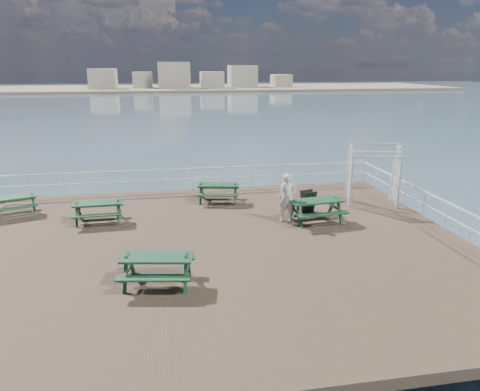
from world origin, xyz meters
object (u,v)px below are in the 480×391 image
object	(u,v)px
picnic_table_a	(13,202)
picnic_table_e	(316,206)
picnic_table_b	(98,208)
picnic_table_d	(157,264)
picnic_table_c	(218,189)
trellis_arbor	(373,177)
person	(287,198)

from	to	relation	value
picnic_table_a	picnic_table_e	distance (m)	12.18
picnic_table_a	picnic_table_b	size ratio (longest dim) A/B	1.13
picnic_table_b	picnic_table_d	distance (m)	5.91
picnic_table_d	picnic_table_e	world-z (taller)	picnic_table_e
picnic_table_b	picnic_table_c	distance (m)	5.22
trellis_arbor	picnic_table_b	bearing A→B (deg)	-163.55
picnic_table_a	picnic_table_b	world-z (taller)	picnic_table_b
picnic_table_a	picnic_table_c	size ratio (longest dim) A/B	1.01
picnic_table_b	picnic_table_d	size ratio (longest dim) A/B	0.85
picnic_table_a	picnic_table_e	bearing A→B (deg)	-31.73
picnic_table_b	picnic_table_d	world-z (taller)	picnic_table_d
picnic_table_c	picnic_table_b	bearing A→B (deg)	-148.55
person	picnic_table_e	bearing A→B (deg)	-9.84
picnic_table_a	picnic_table_d	size ratio (longest dim) A/B	0.96
picnic_table_a	person	xyz separation A→B (m)	(10.76, -2.58, 0.39)
picnic_table_d	trellis_arbor	xyz separation A→B (m)	(9.13, 5.76, 0.59)
picnic_table_c	trellis_arbor	xyz separation A→B (m)	(6.57, -1.48, 0.63)
picnic_table_a	picnic_table_d	bearing A→B (deg)	-67.88
picnic_table_e	person	xyz separation A→B (m)	(-1.10, 0.24, 0.31)
picnic_table_b	picnic_table_c	world-z (taller)	picnic_table_b
picnic_table_d	picnic_table_b	bearing A→B (deg)	122.92
picnic_table_e	trellis_arbor	bearing A→B (deg)	22.93
trellis_arbor	person	xyz separation A→B (m)	(-4.23, -1.47, -0.25)
picnic_table_d	picnic_table_e	distance (m)	7.23
picnic_table_d	person	distance (m)	6.52
picnic_table_c	picnic_table_d	world-z (taller)	picnic_table_d
picnic_table_b	trellis_arbor	size ratio (longest dim) A/B	0.69
picnic_table_a	picnic_table_b	distance (m)	3.81
picnic_table_a	picnic_table_c	world-z (taller)	picnic_table_c
picnic_table_d	person	bearing A→B (deg)	50.88
picnic_table_a	trellis_arbor	size ratio (longest dim) A/B	0.78
picnic_table_e	picnic_table_c	bearing A→B (deg)	131.36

